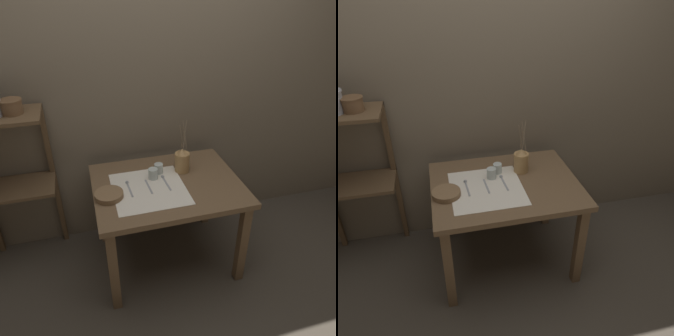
# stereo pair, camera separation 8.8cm
# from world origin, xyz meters

# --- Properties ---
(ground_plane) EXTENTS (12.00, 12.00, 0.00)m
(ground_plane) POSITION_xyz_m (0.00, 0.00, 0.00)
(ground_plane) COLOR #473F35
(stone_wall_back) EXTENTS (7.00, 0.06, 2.40)m
(stone_wall_back) POSITION_xyz_m (0.00, 0.51, 1.20)
(stone_wall_back) COLOR #6B5E4C
(stone_wall_back) RESTS_ON ground_plane
(wooden_table) EXTENTS (1.02, 0.80, 0.71)m
(wooden_table) POSITION_xyz_m (0.00, 0.00, 0.61)
(wooden_table) COLOR brown
(wooden_table) RESTS_ON ground_plane
(wooden_shelf_unit) EXTENTS (0.54, 0.33, 1.20)m
(wooden_shelf_unit) POSITION_xyz_m (-1.03, 0.33, 0.84)
(wooden_shelf_unit) COLOR brown
(wooden_shelf_unit) RESTS_ON ground_plane
(linen_cloth) EXTENTS (0.49, 0.50, 0.00)m
(linen_cloth) POSITION_xyz_m (-0.14, -0.04, 0.71)
(linen_cloth) COLOR silver
(linen_cloth) RESTS_ON wooden_table
(pitcher_with_flowers) EXTENTS (0.11, 0.11, 0.39)m
(pitcher_with_flowers) POSITION_xyz_m (0.15, 0.13, 0.79)
(pitcher_with_flowers) COLOR #A87F4C
(pitcher_with_flowers) RESTS_ON wooden_table
(wooden_bowl) EXTENTS (0.19, 0.19, 0.04)m
(wooden_bowl) POSITION_xyz_m (-0.41, -0.06, 0.73)
(wooden_bowl) COLOR brown
(wooden_bowl) RESTS_ON wooden_table
(glass_tumbler_near) EXTENTS (0.07, 0.07, 0.08)m
(glass_tumbler_near) POSITION_xyz_m (-0.08, 0.08, 0.75)
(glass_tumbler_near) COLOR #B7C1BC
(glass_tumbler_near) RESTS_ON wooden_table
(glass_tumbler_far) EXTENTS (0.06, 0.06, 0.07)m
(glass_tumbler_far) POSITION_xyz_m (-0.02, 0.14, 0.75)
(glass_tumbler_far) COLOR #B7C1BC
(glass_tumbler_far) RESTS_ON wooden_table
(spoon_outer) EXTENTS (0.03, 0.19, 0.02)m
(spoon_outer) POSITION_xyz_m (-0.27, 0.04, 0.71)
(spoon_outer) COLOR #939399
(spoon_outer) RESTS_ON wooden_table
(knife_center) EXTENTS (0.02, 0.18, 0.00)m
(knife_center) POSITION_xyz_m (-0.13, -0.02, 0.71)
(knife_center) COLOR #939399
(knife_center) RESTS_ON wooden_table
(spoon_inner) EXTENTS (0.03, 0.19, 0.02)m
(spoon_inner) POSITION_xyz_m (-0.01, 0.04, 0.71)
(spoon_inner) COLOR #939399
(spoon_inner) RESTS_ON wooden_table
(metal_pot_small) EXTENTS (0.14, 0.14, 0.09)m
(metal_pot_small) POSITION_xyz_m (-0.92, 0.29, 1.25)
(metal_pot_small) COLOR brown
(metal_pot_small) RESTS_ON wooden_shelf_unit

